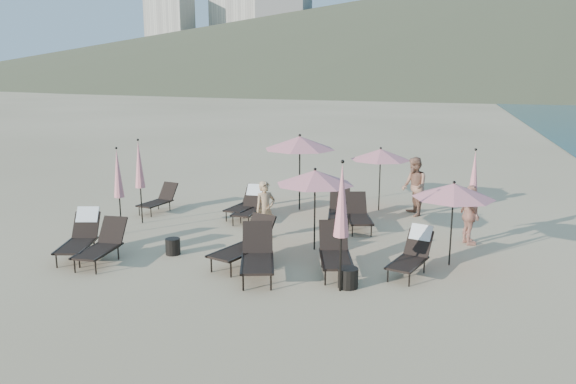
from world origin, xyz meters
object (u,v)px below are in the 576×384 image
(lounger_0, at_px, (80,235))
(lounger_8, at_px, (246,203))
(lounger_5, at_px, (412,253))
(umbrella_open_1, at_px, (454,191))
(lounger_3, at_px, (245,244))
(beachgoer_a, at_px, (265,210))
(lounger_1, at_px, (102,244))
(lounger_4, at_px, (335,252))
(beachgoer_b, at_px, (414,187))
(beachgoer_c, at_px, (470,215))
(side_table_0, at_px, (173,246))
(umbrella_closed_3, at_px, (118,174))
(lounger_9, at_px, (340,209))
(umbrella_open_0, at_px, (315,177))
(lounger_6, at_px, (159,199))
(umbrella_closed_2, at_px, (139,165))
(side_table_1, at_px, (348,278))
(lounger_10, at_px, (358,214))
(umbrella_closed_1, at_px, (474,178))
(lounger_2, at_px, (257,255))
(umbrella_open_3, at_px, (381,154))
(umbrella_closed_0, at_px, (342,201))
(umbrella_open_2, at_px, (300,143))
(lounger_7, at_px, (250,205))

(lounger_0, xyz_separation_m, lounger_8, (2.64, 4.68, -0.09))
(lounger_0, distance_m, lounger_8, 5.37)
(lounger_5, relative_size, umbrella_open_1, 0.83)
(lounger_3, xyz_separation_m, beachgoer_a, (-0.17, 2.14, 0.30))
(lounger_1, relative_size, lounger_4, 0.90)
(lounger_4, distance_m, lounger_8, 5.50)
(beachgoer_b, bearing_deg, lounger_4, -36.64)
(lounger_0, bearing_deg, beachgoer_c, 5.25)
(lounger_4, xyz_separation_m, side_table_0, (-4.14, 0.13, -0.27))
(side_table_0, bearing_deg, beachgoer_a, 46.90)
(lounger_3, distance_m, umbrella_closed_3, 4.63)
(lounger_1, distance_m, lounger_9, 6.92)
(umbrella_open_0, bearing_deg, lounger_5, -23.43)
(lounger_6, bearing_deg, side_table_0, -46.74)
(lounger_5, xyz_separation_m, lounger_8, (-5.33, 3.75, -0.04))
(umbrella_closed_2, distance_m, side_table_1, 7.81)
(lounger_4, height_order, umbrella_open_0, umbrella_open_0)
(lounger_8, relative_size, lounger_10, 0.95)
(umbrella_closed_1, bearing_deg, lounger_8, 171.87)
(lounger_2, xyz_separation_m, lounger_9, (0.96, 4.84, -0.05))
(side_table_1, bearing_deg, umbrella_open_0, 118.41)
(lounger_6, bearing_deg, lounger_1, -66.18)
(lounger_2, bearing_deg, beachgoer_b, 46.97)
(lounger_1, height_order, beachgoer_a, beachgoer_a)
(lounger_4, bearing_deg, lounger_6, 133.01)
(umbrella_open_3, distance_m, beachgoer_a, 4.93)
(lounger_6, relative_size, umbrella_open_3, 0.76)
(umbrella_closed_0, height_order, beachgoer_b, umbrella_closed_0)
(umbrella_closed_1, bearing_deg, umbrella_closed_0, -122.50)
(umbrella_open_1, bearing_deg, side_table_0, -171.22)
(lounger_0, bearing_deg, lounger_3, -9.02)
(lounger_6, bearing_deg, lounger_8, 13.34)
(lounger_6, bearing_deg, beachgoer_c, 5.03)
(lounger_4, xyz_separation_m, umbrella_open_2, (-2.25, 5.49, 1.74))
(umbrella_closed_2, distance_m, beachgoer_a, 4.21)
(side_table_0, bearing_deg, beachgoer_b, 45.24)
(umbrella_open_2, relative_size, umbrella_open_3, 1.20)
(beachgoer_a, bearing_deg, lounger_9, 7.45)
(umbrella_open_3, height_order, umbrella_closed_1, umbrella_closed_1)
(lounger_8, distance_m, umbrella_open_2, 2.64)
(lounger_7, bearing_deg, umbrella_open_1, -24.69)
(lounger_5, height_order, umbrella_open_1, umbrella_open_1)
(lounger_4, xyz_separation_m, umbrella_open_1, (2.52, 1.16, 1.32))
(lounger_7, relative_size, beachgoer_a, 1.02)
(lounger_1, distance_m, umbrella_closed_3, 2.74)
(side_table_0, relative_size, beachgoer_b, 0.22)
(lounger_7, bearing_deg, umbrella_open_3, 31.29)
(lounger_2, relative_size, beachgoer_b, 1.06)
(umbrella_open_1, height_order, side_table_1, umbrella_open_1)
(lounger_3, height_order, beachgoer_b, beachgoer_b)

